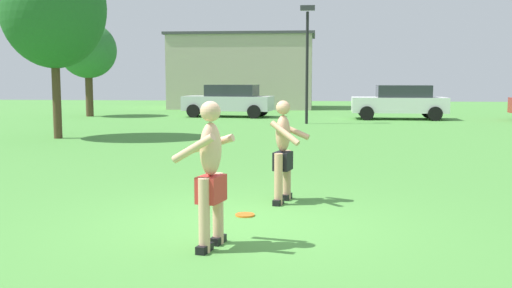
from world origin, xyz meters
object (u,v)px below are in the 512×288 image
at_px(player_in_red, 210,171).
at_px(car_white_near_post, 400,101).
at_px(player_near, 283,150).
at_px(tree_left_field, 88,51).
at_px(tree_behind_players, 53,8).
at_px(car_silver_mid_lot, 229,100).
at_px(lamp_post, 307,50).
at_px(frisbee, 245,215).

bearing_deg(player_in_red, car_white_near_post, 76.41).
relative_size(player_near, car_white_near_post, 0.37).
bearing_deg(tree_left_field, tree_behind_players, -73.82).
bearing_deg(player_in_red, tree_behind_players, 121.50).
height_order(player_near, tree_behind_players, tree_behind_players).
relative_size(car_silver_mid_lot, lamp_post, 0.92).
relative_size(player_near, player_in_red, 0.94).
bearing_deg(car_silver_mid_lot, lamp_post, -45.52).
bearing_deg(frisbee, car_white_near_post, 75.92).
bearing_deg(lamp_post, car_white_near_post, 35.89).
bearing_deg(player_in_red, tree_left_field, 114.74).
height_order(lamp_post, tree_behind_players, tree_behind_players).
bearing_deg(car_silver_mid_lot, player_near, -79.23).
distance_m(player_in_red, car_white_near_post, 21.80).
bearing_deg(player_in_red, player_near, 74.73).
distance_m(car_white_near_post, tree_left_field, 15.30).
height_order(player_in_red, tree_left_field, tree_left_field).
bearing_deg(lamp_post, car_silver_mid_lot, 134.48).
height_order(player_near, tree_left_field, tree_left_field).
bearing_deg(frisbee, lamp_post, 87.77).
distance_m(player_in_red, frisbee, 1.83).
height_order(car_white_near_post, tree_left_field, tree_left_field).
xyz_separation_m(player_near, car_silver_mid_lot, (-3.70, 19.46, -0.01)).
distance_m(player_near, car_silver_mid_lot, 19.81).
xyz_separation_m(player_in_red, frisbee, (0.21, 1.59, -0.89)).
bearing_deg(tree_left_field, player_near, -60.79).
distance_m(car_white_near_post, lamp_post, 5.73).
bearing_deg(frisbee, tree_left_field, 116.91).
bearing_deg(player_near, tree_left_field, 119.21).
height_order(frisbee, lamp_post, lamp_post).
xyz_separation_m(car_white_near_post, car_silver_mid_lot, (-8.12, 0.83, 0.00)).
height_order(car_silver_mid_lot, lamp_post, lamp_post).
bearing_deg(car_silver_mid_lot, tree_behind_players, -110.80).
relative_size(player_near, frisbee, 5.87).
bearing_deg(frisbee, player_near, 63.15).
xyz_separation_m(frisbee, car_silver_mid_lot, (-3.21, 20.43, 0.81)).
xyz_separation_m(frisbee, lamp_post, (0.64, 16.51, 3.05)).
height_order(player_in_red, tree_behind_players, tree_behind_players).
relative_size(car_white_near_post, tree_behind_players, 0.72).
xyz_separation_m(player_in_red, tree_left_field, (-9.98, 21.66, 2.33)).
relative_size(frisbee, tree_behind_players, 0.05).
bearing_deg(frisbee, player_in_red, -97.44).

